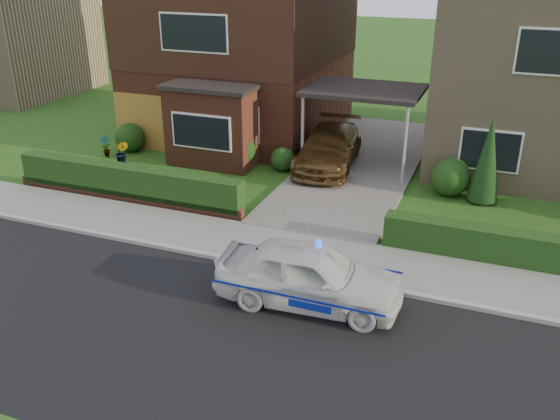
% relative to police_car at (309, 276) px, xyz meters
% --- Properties ---
extents(ground, '(120.00, 120.00, 0.00)m').
position_rel_police_car_xyz_m(ground, '(-1.10, -2.01, -0.68)').
color(ground, '#1D5516').
rests_on(ground, ground).
extents(road, '(60.00, 6.00, 0.02)m').
position_rel_police_car_xyz_m(road, '(-1.10, -2.01, -0.68)').
color(road, black).
rests_on(road, ground).
extents(kerb, '(60.00, 0.16, 0.12)m').
position_rel_police_car_xyz_m(kerb, '(-1.10, 1.04, -0.62)').
color(kerb, '#9E9993').
rests_on(kerb, ground).
extents(sidewalk, '(60.00, 2.00, 0.10)m').
position_rel_police_car_xyz_m(sidewalk, '(-1.10, 2.09, -0.63)').
color(sidewalk, slate).
rests_on(sidewalk, ground).
extents(driveway, '(3.80, 12.00, 0.12)m').
position_rel_police_car_xyz_m(driveway, '(-1.10, 8.99, -0.62)').
color(driveway, '#666059').
rests_on(driveway, ground).
extents(house_left, '(7.50, 9.53, 7.25)m').
position_rel_police_car_xyz_m(house_left, '(-6.88, 11.89, 3.13)').
color(house_left, brown).
rests_on(house_left, ground).
extents(house_right, '(7.50, 8.06, 7.25)m').
position_rel_police_car_xyz_m(house_right, '(4.70, 11.98, 2.98)').
color(house_right, '#9D8560').
rests_on(house_right, ground).
extents(carport_link, '(3.80, 3.00, 2.77)m').
position_rel_police_car_xyz_m(carport_link, '(-1.10, 8.94, 1.97)').
color(carport_link, black).
rests_on(carport_link, ground).
extents(garage_door, '(2.20, 0.10, 2.10)m').
position_rel_police_car_xyz_m(garage_door, '(-9.35, 7.95, 0.37)').
color(garage_door, olive).
rests_on(garage_door, ground).
extents(dwarf_wall, '(7.70, 0.25, 0.36)m').
position_rel_police_car_xyz_m(dwarf_wall, '(-6.90, 3.29, -0.50)').
color(dwarf_wall, brown).
rests_on(dwarf_wall, ground).
extents(hedge_left, '(7.50, 0.55, 0.90)m').
position_rel_police_car_xyz_m(hedge_left, '(-6.90, 3.44, -0.68)').
color(hedge_left, black).
rests_on(hedge_left, ground).
extents(hedge_right, '(7.50, 0.55, 0.80)m').
position_rel_police_car_xyz_m(hedge_right, '(4.70, 3.34, -0.68)').
color(hedge_right, black).
rests_on(hedge_right, ground).
extents(shrub_left_far, '(1.08, 1.08, 1.08)m').
position_rel_police_car_xyz_m(shrub_left_far, '(-9.60, 7.49, -0.14)').
color(shrub_left_far, black).
rests_on(shrub_left_far, ground).
extents(shrub_left_mid, '(1.32, 1.32, 1.32)m').
position_rel_police_car_xyz_m(shrub_left_mid, '(-5.10, 7.29, -0.02)').
color(shrub_left_mid, black).
rests_on(shrub_left_mid, ground).
extents(shrub_left_near, '(0.84, 0.84, 0.84)m').
position_rel_police_car_xyz_m(shrub_left_near, '(-3.50, 7.59, -0.26)').
color(shrub_left_near, black).
rests_on(shrub_left_near, ground).
extents(shrub_right_near, '(1.20, 1.20, 1.20)m').
position_rel_police_car_xyz_m(shrub_right_near, '(2.10, 7.39, -0.08)').
color(shrub_right_near, black).
rests_on(shrub_right_near, ground).
extents(conifer_a, '(0.90, 0.90, 2.60)m').
position_rel_police_car_xyz_m(conifer_a, '(3.10, 7.19, 0.62)').
color(conifer_a, black).
rests_on(conifer_a, ground).
extents(neighbour_left, '(6.50, 7.00, 5.20)m').
position_rel_police_car_xyz_m(neighbour_left, '(-21.10, 13.99, 1.92)').
color(neighbour_left, '#9D8560').
rests_on(neighbour_left, ground).
extents(police_car, '(3.67, 4.09, 1.53)m').
position_rel_police_car_xyz_m(police_car, '(0.00, 0.00, 0.00)').
color(police_car, silver).
rests_on(police_car, ground).
extents(driveway_car, '(2.29, 4.69, 1.31)m').
position_rel_police_car_xyz_m(driveway_car, '(-2.10, 8.33, 0.10)').
color(driveway_car, brown).
rests_on(driveway_car, driveway).
extents(potted_plant_a, '(0.50, 0.43, 0.79)m').
position_rel_police_car_xyz_m(potted_plant_a, '(-10.10, 6.65, -0.28)').
color(potted_plant_a, gray).
rests_on(potted_plant_a, ground).
extents(potted_plant_b, '(0.56, 0.51, 0.85)m').
position_rel_police_car_xyz_m(potted_plant_b, '(-9.03, 6.14, -0.26)').
color(potted_plant_b, gray).
rests_on(potted_plant_b, ground).
extents(potted_plant_c, '(0.46, 0.46, 0.75)m').
position_rel_police_car_xyz_m(potted_plant_c, '(-4.62, 3.99, -0.31)').
color(potted_plant_c, gray).
rests_on(potted_plant_c, ground).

